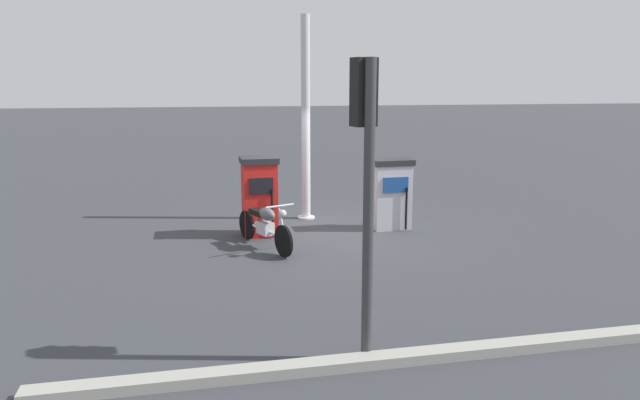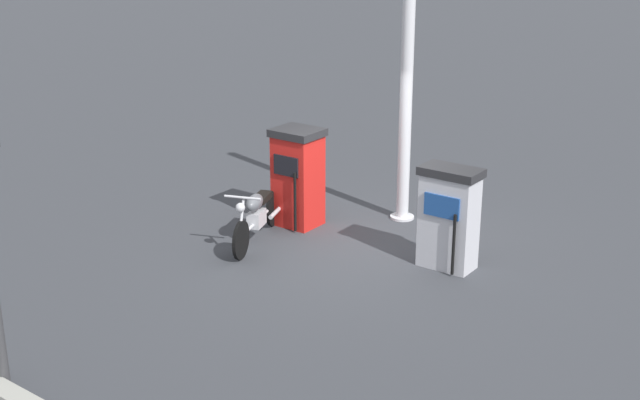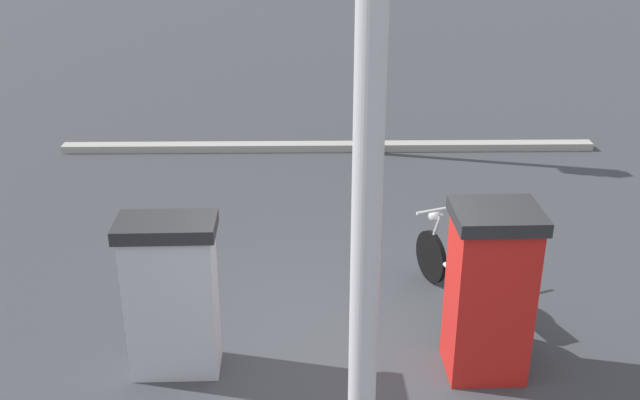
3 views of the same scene
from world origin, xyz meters
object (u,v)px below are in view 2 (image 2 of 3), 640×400
(motorcycle_near_pump, at_px, (257,214))
(canopy_support_pole, at_px, (406,89))
(fuel_pump_near, at_px, (298,177))
(fuel_pump_far, at_px, (449,217))

(motorcycle_near_pump, relative_size, canopy_support_pole, 0.42)
(fuel_pump_near, height_order, canopy_support_pole, canopy_support_pole)
(canopy_support_pole, bearing_deg, motorcycle_near_pump, -26.86)
(fuel_pump_far, xyz_separation_m, canopy_support_pole, (-1.30, -1.62, 1.42))
(canopy_support_pole, bearing_deg, fuel_pump_near, -41.98)
(fuel_pump_near, xyz_separation_m, canopy_support_pole, (-1.30, 1.17, 1.36))
(fuel_pump_far, xyz_separation_m, motorcycle_near_pump, (0.99, -2.78, -0.29))
(fuel_pump_far, distance_m, canopy_support_pole, 2.51)
(motorcycle_near_pump, bearing_deg, fuel_pump_far, 109.66)
(canopy_support_pole, bearing_deg, fuel_pump_far, 51.16)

